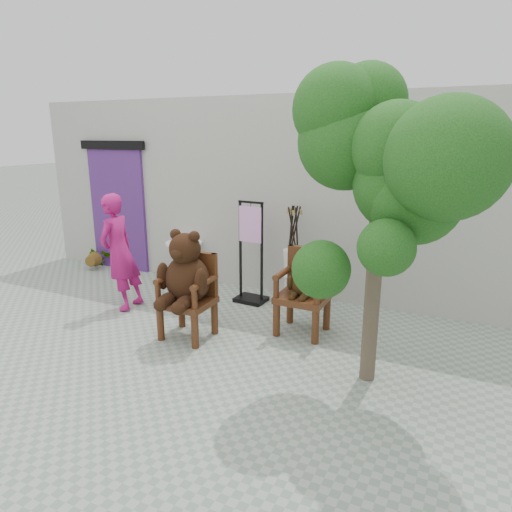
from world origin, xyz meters
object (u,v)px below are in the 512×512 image
at_px(tree, 386,158).
at_px(cafe_table, 184,258).
at_px(chair_big, 186,279).
at_px(display_stand, 251,264).
at_px(stool_bucket, 293,261).
at_px(person, 119,252).
at_px(chair_small, 304,286).

bearing_deg(tree, cafe_table, 152.20).
distance_m(chair_big, cafe_table, 2.17).
height_order(cafe_table, tree, tree).
bearing_deg(display_stand, chair_big, -92.61).
xyz_separation_m(cafe_table, stool_bucket, (1.98, -0.10, 0.20)).
height_order(person, cafe_table, person).
relative_size(person, tree, 0.53).
bearing_deg(stool_bucket, tree, -48.80).
bearing_deg(stool_bucket, chair_small, -60.60).
bearing_deg(chair_small, stool_bucket, 119.40).
relative_size(person, stool_bucket, 1.13).
bearing_deg(chair_small, tree, -40.19).
xyz_separation_m(chair_big, stool_bucket, (0.74, 1.65, -0.11)).
bearing_deg(chair_big, display_stand, 83.88).
relative_size(display_stand, stool_bucket, 1.04).
bearing_deg(chair_small, display_stand, 148.36).
height_order(chair_big, cafe_table, chair_big).
relative_size(chair_small, cafe_table, 1.51).
height_order(display_stand, tree, tree).
bearing_deg(display_stand, chair_small, -28.13).
distance_m(chair_big, display_stand, 1.46).
bearing_deg(chair_big, chair_small, 32.31).
xyz_separation_m(person, stool_bucket, (2.16, 1.22, -0.18)).
xyz_separation_m(chair_small, person, (-2.65, -0.35, 0.21)).
xyz_separation_m(chair_big, display_stand, (0.15, 1.44, -0.17)).
height_order(chair_big, stool_bucket, stool_bucket).
distance_m(chair_small, stool_bucket, 1.00).
xyz_separation_m(chair_small, display_stand, (-1.07, 0.66, -0.03)).
bearing_deg(stool_bucket, person, -150.56).
xyz_separation_m(chair_big, cafe_table, (-1.24, 1.75, -0.32)).
distance_m(stool_bucket, tree, 2.82).
bearing_deg(cafe_table, display_stand, -12.48).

